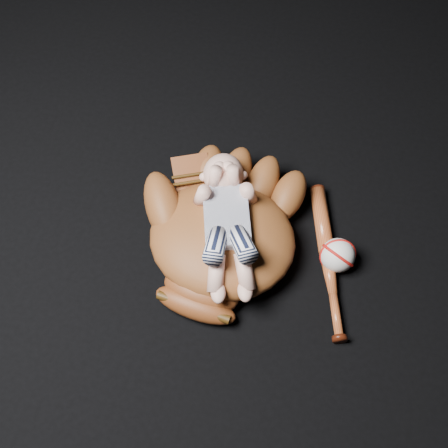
{
  "coord_description": "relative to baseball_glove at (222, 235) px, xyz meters",
  "views": [
    {
      "loc": [
        0.11,
        -0.78,
        1.3
      ],
      "look_at": [
        -0.04,
        -0.04,
        0.08
      ],
      "focal_mm": 50.0,
      "sensor_mm": 36.0,
      "label": 1
    }
  ],
  "objects": [
    {
      "name": "baseball_glove",
      "position": [
        0.0,
        0.0,
        0.0
      ],
      "size": [
        0.49,
        0.54,
        0.15
      ],
      "primitive_type": null,
      "rotation": [
        0.0,
        0.0,
        -0.17
      ],
      "color": "#5D2E13",
      "rests_on": "ground"
    },
    {
      "name": "baseball",
      "position": [
        0.27,
        0.02,
        -0.03
      ],
      "size": [
        0.09,
        0.09,
        0.08
      ],
      "primitive_type": "sphere",
      "rotation": [
        0.0,
        0.0,
        -0.18
      ],
      "color": "silver",
      "rests_on": "ground"
    },
    {
      "name": "newborn_baby",
      "position": [
        0.01,
        -0.01,
        0.05
      ],
      "size": [
        0.25,
        0.39,
        0.14
      ],
      "primitive_type": null,
      "rotation": [
        0.0,
        0.0,
        0.26
      ],
      "color": "#D9A08C",
      "rests_on": "baseball_glove"
    },
    {
      "name": "baseball_bat",
      "position": [
        0.25,
        0.01,
        -0.06
      ],
      "size": [
        0.13,
        0.4,
        0.04
      ],
      "primitive_type": null,
      "rotation": [
        0.0,
        0.0,
        0.24
      ],
      "color": "#943F1C",
      "rests_on": "ground"
    }
  ]
}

